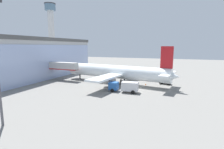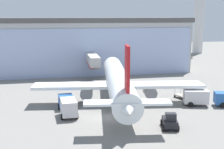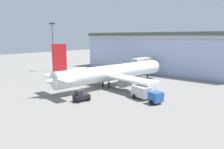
{
  "view_description": "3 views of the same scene",
  "coord_description": "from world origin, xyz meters",
  "views": [
    {
      "loc": [
        -46.14,
        -9.48,
        11.38
      ],
      "look_at": [
        1.32,
        8.94,
        3.08
      ],
      "focal_mm": 28.0,
      "sensor_mm": 36.0,
      "label": 1
    },
    {
      "loc": [
        -8.14,
        -43.43,
        15.02
      ],
      "look_at": [
        3.02,
        10.29,
        4.53
      ],
      "focal_mm": 50.0,
      "sensor_mm": 36.0,
      "label": 2
    },
    {
      "loc": [
        39.73,
        -34.55,
        12.92
      ],
      "look_at": [
        3.55,
        8.58,
        3.05
      ],
      "focal_mm": 35.0,
      "sensor_mm": 36.0,
      "label": 3
    }
  ],
  "objects": [
    {
      "name": "ground",
      "position": [
        0.0,
        0.0,
        0.0
      ],
      "size": [
        240.0,
        240.0,
        0.0
      ],
      "primitive_type": "plane",
      "color": "gray"
    },
    {
      "name": "terminal_building",
      "position": [
        -0.0,
        39.23,
        7.16
      ],
      "size": [
        58.9,
        14.9,
        14.33
      ],
      "rotation": [
        0.0,
        0.0,
        -0.0
      ],
      "color": "#B3B3B3",
      "rests_on": "ground"
    },
    {
      "name": "jet_bridge",
      "position": [
        2.08,
        28.75,
        4.66
      ],
      "size": [
        2.81,
        14.65,
        6.04
      ],
      "rotation": [
        0.0,
        0.0,
        1.53
      ],
      "color": "beige",
      "rests_on": "ground"
    },
    {
      "name": "airplane",
      "position": [
        3.71,
        8.37,
        3.55
      ],
      "size": [
        29.32,
        37.55,
        11.35
      ],
      "rotation": [
        0.0,
        0.0,
        1.42
      ],
      "color": "white",
      "rests_on": "ground"
    },
    {
      "name": "catering_truck",
      "position": [
        -5.46,
        2.96,
        1.47
      ],
      "size": [
        2.79,
        7.4,
        2.65
      ],
      "rotation": [
        0.0,
        0.0,
        1.62
      ],
      "color": "#2659A5",
      "rests_on": "ground"
    },
    {
      "name": "fuel_truck",
      "position": [
        17.29,
        2.95,
        1.47
      ],
      "size": [
        7.62,
        4.19,
        2.65
      ],
      "rotation": [
        0.0,
        0.0,
        5.99
      ],
      "color": "#2659A5",
      "rests_on": "ground"
    },
    {
      "name": "baggage_cart",
      "position": [
        15.64,
        8.09,
        0.5
      ],
      "size": [
        2.37,
        3.15,
        1.5
      ],
      "rotation": [
        0.0,
        0.0,
        1.88
      ],
      "color": "#9E998C",
      "rests_on": "ground"
    },
    {
      "name": "pushback_tug",
      "position": [
        7.58,
        -5.98,
        0.97
      ],
      "size": [
        2.8,
        3.53,
        2.3
      ],
      "rotation": [
        0.0,
        0.0,
        1.33
      ],
      "color": "black",
      "rests_on": "ground"
    },
    {
      "name": "safety_cone_nose",
      "position": [
        4.48,
        -0.52,
        0.28
      ],
      "size": [
        0.36,
        0.36,
        0.55
      ],
      "primitive_type": "cone",
      "color": "orange",
      "rests_on": "ground"
    },
    {
      "name": "safety_cone_wingtip",
      "position": [
        18.69,
        8.39,
        0.28
      ],
      "size": [
        0.36,
        0.36,
        0.55
      ],
      "primitive_type": "cone",
      "color": "orange",
      "rests_on": "ground"
    }
  ]
}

